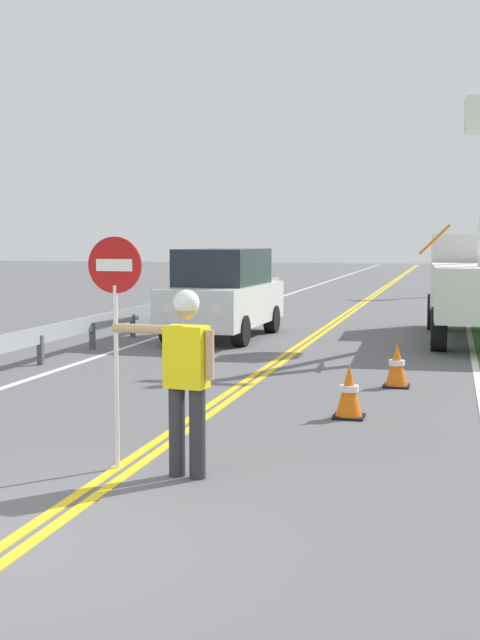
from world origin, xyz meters
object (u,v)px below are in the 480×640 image
at_px(oncoming_suv_nearest, 224,293).
at_px(stop_sign_paddle, 115,300).
at_px(traffic_cone_mid, 397,366).
at_px(flagger_worker, 186,370).
at_px(traffic_cone_lead, 349,392).

bearing_deg(oncoming_suv_nearest, stop_sign_paddle, -79.96).
xyz_separation_m(stop_sign_paddle, traffic_cone_mid, (2.42, 5.45, -1.37)).
relative_size(oncoming_suv_nearest, traffic_cone_mid, 6.64).
distance_m(flagger_worker, traffic_cone_lead, 3.40).
xyz_separation_m(oncoming_suv_nearest, traffic_cone_lead, (3.94, -8.14, -0.72)).
bearing_deg(oncoming_suv_nearest, traffic_cone_mid, -52.30).
height_order(flagger_worker, stop_sign_paddle, stop_sign_paddle).
bearing_deg(flagger_worker, oncoming_suv_nearest, 103.67).
relative_size(stop_sign_paddle, oncoming_suv_nearest, 0.50).
xyz_separation_m(flagger_worker, oncoming_suv_nearest, (-2.73, 11.23, 0.01)).
distance_m(traffic_cone_lead, traffic_cone_mid, 2.50).
bearing_deg(traffic_cone_lead, oncoming_suv_nearest, 115.83).
bearing_deg(flagger_worker, traffic_cone_lead, 68.71).
distance_m(flagger_worker, traffic_cone_mid, 5.84).
bearing_deg(traffic_cone_mid, oncoming_suv_nearest, 127.70).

